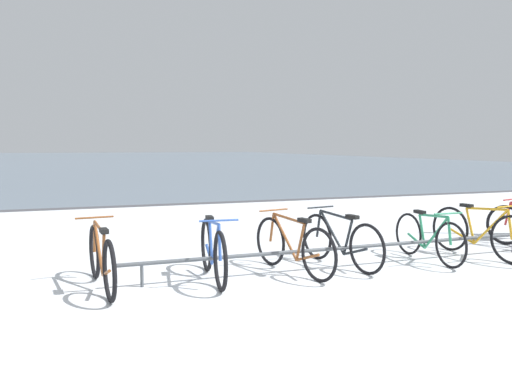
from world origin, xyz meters
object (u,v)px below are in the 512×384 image
at_px(bicycle_5, 479,232).
at_px(bicycle_1, 213,251).
at_px(bicycle_4, 428,237).
at_px(bicycle_0, 101,259).
at_px(bicycle_3, 340,241).
at_px(bicycle_2, 293,246).

bearing_deg(bicycle_5, bicycle_1, 179.07).
bearing_deg(bicycle_4, bicycle_1, 179.70).
relative_size(bicycle_0, bicycle_1, 1.05).
height_order(bicycle_1, bicycle_3, bicycle_1).
relative_size(bicycle_3, bicycle_5, 0.96).
height_order(bicycle_2, bicycle_4, bicycle_2).
height_order(bicycle_3, bicycle_5, bicycle_5).
xyz_separation_m(bicycle_1, bicycle_3, (1.85, 0.12, -0.01)).
bearing_deg(bicycle_2, bicycle_5, -1.30).
height_order(bicycle_0, bicycle_4, bicycle_0).
height_order(bicycle_1, bicycle_2, bicycle_1).
bearing_deg(bicycle_0, bicycle_3, 1.18).
height_order(bicycle_3, bicycle_4, bicycle_3).
xyz_separation_m(bicycle_0, bicycle_1, (1.33, -0.06, 0.01)).
relative_size(bicycle_1, bicycle_5, 0.95).
xyz_separation_m(bicycle_0, bicycle_2, (2.41, -0.05, 0.00)).
height_order(bicycle_1, bicycle_5, bicycle_5).
distance_m(bicycle_3, bicycle_5, 2.26).
bearing_deg(bicycle_1, bicycle_2, 0.13).
bearing_deg(bicycle_1, bicycle_4, -0.30).
bearing_deg(bicycle_0, bicycle_5, -1.28).
distance_m(bicycle_1, bicycle_3, 1.86).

